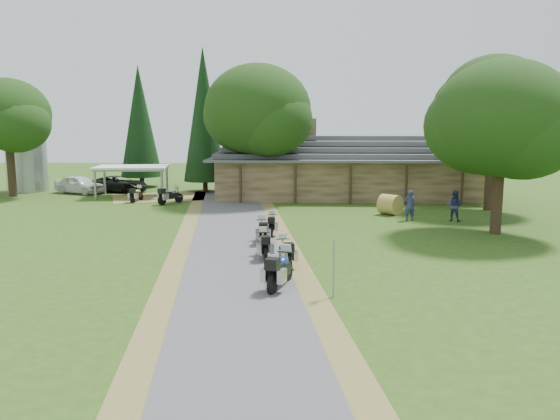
{
  "coord_description": "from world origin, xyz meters",
  "views": [
    {
      "loc": [
        2.52,
        -19.95,
        5.82
      ],
      "look_at": [
        1.42,
        6.5,
        1.6
      ],
      "focal_mm": 35.0,
      "sensor_mm": 36.0,
      "label": 1
    }
  ],
  "objects_px": {
    "car_white_sedan": "(79,182)",
    "motorcycle_row_c": "(264,244)",
    "silo": "(26,152)",
    "motorcycle_row_a": "(280,268)",
    "motorcycle_row_d": "(262,230)",
    "motorcycle_carport_b": "(170,195)",
    "motorcycle_row_b": "(285,251)",
    "motorcycle_carport_a": "(137,194)",
    "lodge": "(346,166)",
    "hay_bale": "(390,205)",
    "motorcycle_row_e": "(272,223)",
    "car_dark_suv": "(119,180)",
    "carport": "(132,181)"
  },
  "relations": [
    {
      "from": "motorcycle_carport_a",
      "to": "motorcycle_carport_b",
      "type": "distance_m",
      "value": 3.02
    },
    {
      "from": "car_white_sedan",
      "to": "motorcycle_row_e",
      "type": "bearing_deg",
      "value": -109.46
    },
    {
      "from": "motorcycle_carport_b",
      "to": "hay_bale",
      "type": "xyz_separation_m",
      "value": [
        15.26,
        -4.12,
        -0.03
      ]
    },
    {
      "from": "car_white_sedan",
      "to": "hay_bale",
      "type": "relative_size",
      "value": 4.43
    },
    {
      "from": "motorcycle_row_a",
      "to": "motorcycle_carport_a",
      "type": "relative_size",
      "value": 1.22
    },
    {
      "from": "silo",
      "to": "car_white_sedan",
      "type": "xyz_separation_m",
      "value": [
        5.09,
        -1.43,
        -2.44
      ]
    },
    {
      "from": "motorcycle_row_b",
      "to": "motorcycle_row_d",
      "type": "distance_m",
      "value": 4.51
    },
    {
      "from": "car_dark_suv",
      "to": "motorcycle_row_c",
      "type": "height_order",
      "value": "car_dark_suv"
    },
    {
      "from": "motorcycle_row_b",
      "to": "motorcycle_row_e",
      "type": "bearing_deg",
      "value": -5.26
    },
    {
      "from": "motorcycle_row_e",
      "to": "motorcycle_carport_b",
      "type": "xyz_separation_m",
      "value": [
        -8.01,
        10.8,
        0.08
      ]
    },
    {
      "from": "silo",
      "to": "motorcycle_row_b",
      "type": "bearing_deg",
      "value": -46.29
    },
    {
      "from": "motorcycle_carport_b",
      "to": "motorcycle_row_a",
      "type": "bearing_deg",
      "value": -119.22
    },
    {
      "from": "motorcycle_row_b",
      "to": "motorcycle_row_c",
      "type": "bearing_deg",
      "value": 24.02
    },
    {
      "from": "silo",
      "to": "motorcycle_row_a",
      "type": "relative_size",
      "value": 3.25
    },
    {
      "from": "motorcycle_carport_a",
      "to": "hay_bale",
      "type": "bearing_deg",
      "value": -97.01
    },
    {
      "from": "silo",
      "to": "motorcycle_carport_b",
      "type": "distance_m",
      "value": 16.02
    },
    {
      "from": "car_dark_suv",
      "to": "motorcycle_carport_a",
      "type": "height_order",
      "value": "car_dark_suv"
    },
    {
      "from": "car_dark_suv",
      "to": "silo",
      "type": "bearing_deg",
      "value": 100.25
    },
    {
      "from": "silo",
      "to": "motorcycle_row_b",
      "type": "height_order",
      "value": "silo"
    },
    {
      "from": "carport",
      "to": "motorcycle_row_c",
      "type": "bearing_deg",
      "value": -66.07
    },
    {
      "from": "lodge",
      "to": "motorcycle_row_e",
      "type": "height_order",
      "value": "lodge"
    },
    {
      "from": "car_white_sedan",
      "to": "motorcycle_carport_a",
      "type": "distance_m",
      "value": 7.7
    },
    {
      "from": "car_white_sedan",
      "to": "motorcycle_row_b",
      "type": "bearing_deg",
      "value": -117.23
    },
    {
      "from": "motorcycle_row_d",
      "to": "car_white_sedan",
      "type": "bearing_deg",
      "value": 35.47
    },
    {
      "from": "car_dark_suv",
      "to": "motorcycle_row_a",
      "type": "relative_size",
      "value": 2.6
    },
    {
      "from": "motorcycle_row_d",
      "to": "hay_bale",
      "type": "xyz_separation_m",
      "value": [
        7.6,
        8.64,
        0.01
      ]
    },
    {
      "from": "lodge",
      "to": "motorcycle_carport_b",
      "type": "distance_m",
      "value": 14.1
    },
    {
      "from": "car_dark_suv",
      "to": "motorcycle_carport_b",
      "type": "bearing_deg",
      "value": -125.13
    },
    {
      "from": "motorcycle_row_d",
      "to": "hay_bale",
      "type": "relative_size",
      "value": 1.44
    },
    {
      "from": "carport",
      "to": "motorcycle_row_a",
      "type": "height_order",
      "value": "carport"
    },
    {
      "from": "motorcycle_row_b",
      "to": "motorcycle_carport_b",
      "type": "distance_m",
      "value": 19.29
    },
    {
      "from": "car_white_sedan",
      "to": "motorcycle_row_a",
      "type": "bearing_deg",
      "value": -120.83
    },
    {
      "from": "lodge",
      "to": "motorcycle_row_c",
      "type": "height_order",
      "value": "lodge"
    },
    {
      "from": "motorcycle_carport_b",
      "to": "car_white_sedan",
      "type": "bearing_deg",
      "value": 95.39
    },
    {
      "from": "motorcycle_row_b",
      "to": "motorcycle_row_d",
      "type": "relative_size",
      "value": 0.97
    },
    {
      "from": "motorcycle_carport_a",
      "to": "lodge",
      "type": "bearing_deg",
      "value": -67.35
    },
    {
      "from": "motorcycle_row_b",
      "to": "motorcycle_row_e",
      "type": "distance_m",
      "value": 6.37
    },
    {
      "from": "car_white_sedan",
      "to": "motorcycle_row_d",
      "type": "xyz_separation_m",
      "value": [
        16.71,
        -18.36,
        -0.32
      ]
    },
    {
      "from": "car_dark_suv",
      "to": "motorcycle_row_e",
      "type": "distance_m",
      "value": 22.47
    },
    {
      "from": "car_white_sedan",
      "to": "motorcycle_row_c",
      "type": "height_order",
      "value": "car_white_sedan"
    },
    {
      "from": "carport",
      "to": "hay_bale",
      "type": "relative_size",
      "value": 4.34
    },
    {
      "from": "motorcycle_row_c",
      "to": "hay_bale",
      "type": "relative_size",
      "value": 1.41
    },
    {
      "from": "hay_bale",
      "to": "motorcycle_carport_a",
      "type": "bearing_deg",
      "value": 164.0
    },
    {
      "from": "silo",
      "to": "motorcycle_row_a",
      "type": "distance_m",
      "value": 35.71
    },
    {
      "from": "motorcycle_row_b",
      "to": "motorcycle_carport_a",
      "type": "relative_size",
      "value": 1.05
    },
    {
      "from": "car_white_sedan",
      "to": "motorcycle_row_c",
      "type": "distance_m",
      "value": 27.36
    },
    {
      "from": "car_white_sedan",
      "to": "silo",
      "type": "bearing_deg",
      "value": 98.74
    },
    {
      "from": "motorcycle_row_b",
      "to": "car_white_sedan",
      "type": "bearing_deg",
      "value": 24.9
    },
    {
      "from": "hay_bale",
      "to": "silo",
      "type": "bearing_deg",
      "value": 159.24
    },
    {
      "from": "motorcycle_carport_a",
      "to": "motorcycle_carport_b",
      "type": "xyz_separation_m",
      "value": [
        2.83,
        -1.07,
        0.09
      ]
    }
  ]
}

